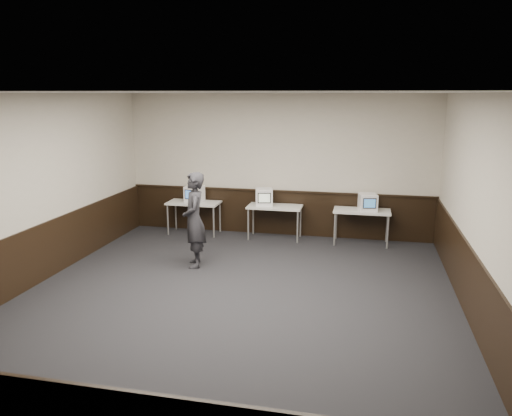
{
  "coord_description": "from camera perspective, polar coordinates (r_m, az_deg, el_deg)",
  "views": [
    {
      "loc": [
        1.91,
        -7.05,
        3.18
      ],
      "look_at": [
        0.01,
        1.6,
        1.15
      ],
      "focal_mm": 35.0,
      "sensor_mm": 36.0,
      "label": 1
    }
  ],
  "objects": [
    {
      "name": "emac_center",
      "position": [
        11.1,
        0.93,
        1.26
      ],
      "size": [
        0.45,
        0.47,
        0.38
      ],
      "rotation": [
        0.0,
        0.0,
        0.22
      ],
      "color": "white",
      "rests_on": "desk_center"
    },
    {
      "name": "wainscot_rail",
      "position": [
        11.38,
        2.5,
        1.96
      ],
      "size": [
        6.98,
        0.06,
        0.04
      ],
      "primitive_type": "cube",
      "color": "black",
      "rests_on": "wainscot_back"
    },
    {
      "name": "emac_right",
      "position": [
        10.85,
        12.66,
        0.64
      ],
      "size": [
        0.43,
        0.45,
        0.37
      ],
      "rotation": [
        0.0,
        0.0,
        0.19
      ],
      "color": "white",
      "rests_on": "desk_right"
    },
    {
      "name": "wainscot_right",
      "position": [
        7.7,
        23.56,
        -8.58
      ],
      "size": [
        0.04,
        7.98,
        1.0
      ],
      "primitive_type": "cube",
      "color": "black",
      "rests_on": "right_wall"
    },
    {
      "name": "desk_center",
      "position": [
        11.11,
        2.16,
        -0.11
      ],
      "size": [
        1.2,
        0.6,
        0.75
      ],
      "color": "silver",
      "rests_on": "ground"
    },
    {
      "name": "desk_left",
      "position": [
        11.58,
        -7.12,
        0.34
      ],
      "size": [
        1.2,
        0.6,
        0.75
      ],
      "color": "silver",
      "rests_on": "ground"
    },
    {
      "name": "ceiling",
      "position": [
        7.3,
        -2.85,
        13.05
      ],
      "size": [
        8.0,
        8.0,
        0.0
      ],
      "primitive_type": "plane",
      "rotation": [
        3.14,
        0.0,
        0.0
      ],
      "color": "white",
      "rests_on": "back_wall"
    },
    {
      "name": "desk_right",
      "position": [
        10.94,
        12.0,
        -0.59
      ],
      "size": [
        1.2,
        0.6,
        0.75
      ],
      "color": "silver",
      "rests_on": "ground"
    },
    {
      "name": "person",
      "position": [
        9.34,
        -7.07,
        -1.36
      ],
      "size": [
        0.63,
        0.76,
        1.79
      ],
      "primitive_type": "imported",
      "rotation": [
        0.0,
        0.0,
        -1.22
      ],
      "color": "#242429",
      "rests_on": "ground"
    },
    {
      "name": "front_wall",
      "position": [
        3.93,
        -18.36,
        -11.51
      ],
      "size": [
        7.0,
        0.0,
        7.0
      ],
      "primitive_type": "plane",
      "rotation": [
        -1.57,
        0.0,
        0.0
      ],
      "color": "beige",
      "rests_on": "ground"
    },
    {
      "name": "wainscot_back",
      "position": [
        11.51,
        2.49,
        -0.56
      ],
      "size": [
        6.98,
        0.04,
        1.0
      ],
      "primitive_type": "cube",
      "color": "black",
      "rests_on": "back_wall"
    },
    {
      "name": "right_wall",
      "position": [
        7.4,
        24.47,
        -0.61
      ],
      "size": [
        0.0,
        8.0,
        8.0
      ],
      "primitive_type": "plane",
      "rotation": [
        1.57,
        0.0,
        -1.57
      ],
      "color": "beige",
      "rests_on": "ground"
    },
    {
      "name": "floor",
      "position": [
        7.97,
        -2.59,
        -10.63
      ],
      "size": [
        8.0,
        8.0,
        0.0
      ],
      "primitive_type": "plane",
      "color": "black",
      "rests_on": "ground"
    },
    {
      "name": "back_wall",
      "position": [
        11.32,
        2.56,
        4.88
      ],
      "size": [
        7.0,
        0.0,
        7.0
      ],
      "primitive_type": "plane",
      "rotation": [
        1.57,
        0.0,
        0.0
      ],
      "color": "beige",
      "rests_on": "ground"
    },
    {
      "name": "wainscot_left",
      "position": [
        9.27,
        -23.98,
        -5.05
      ],
      "size": [
        0.04,
        7.98,
        1.0
      ],
      "primitive_type": "cube",
      "color": "black",
      "rests_on": "left_wall"
    },
    {
      "name": "left_wall",
      "position": [
        9.03,
        -24.71,
        1.64
      ],
      "size": [
        0.0,
        8.0,
        8.0
      ],
      "primitive_type": "plane",
      "rotation": [
        1.57,
        0.0,
        1.57
      ],
      "color": "beige",
      "rests_on": "ground"
    },
    {
      "name": "emac_left",
      "position": [
        11.57,
        -7.06,
        1.61
      ],
      "size": [
        0.43,
        0.45,
        0.37
      ],
      "rotation": [
        0.0,
        0.0,
        -0.19
      ],
      "color": "white",
      "rests_on": "desk_left"
    }
  ]
}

